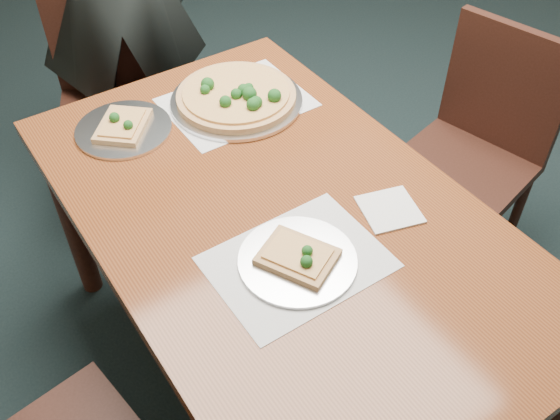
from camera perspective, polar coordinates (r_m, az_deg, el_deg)
ground at (r=2.51m, az=4.24°, el=-3.49°), size 8.00×8.00×0.00m
dining_table at (r=1.65m, az=-0.00°, el=-2.27°), size 0.90×1.50×0.75m
chair_far at (r=2.52m, az=-14.98°, el=10.69°), size 0.55×0.55×0.91m
chair_right at (r=2.27m, az=17.55°, el=5.77°), size 0.51×0.51×0.91m
placemat_main at (r=1.95m, az=-3.98°, el=9.80°), size 0.42×0.32×0.00m
placemat_near at (r=1.47m, az=1.61°, el=-4.77°), size 0.40×0.30×0.00m
pizza_pan at (r=1.94m, az=-3.97°, el=10.29°), size 0.41×0.41×0.08m
slice_plate_near at (r=1.46m, az=1.64°, el=-4.48°), size 0.28×0.28×0.06m
slice_plate_far at (r=1.88m, az=-14.14°, el=7.34°), size 0.28×0.28×0.06m
napkin at (r=1.61m, az=9.98°, el=0.04°), size 0.17×0.17×0.01m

